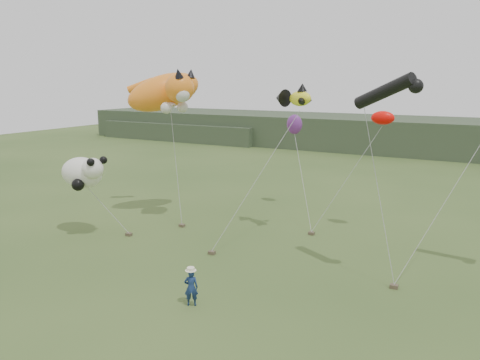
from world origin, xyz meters
name	(u,v)px	position (x,y,z in m)	size (l,w,h in m)	color
ground	(196,287)	(0.00, 0.00, 0.00)	(120.00, 120.00, 0.00)	#385123
headland	(374,134)	(-3.11, 44.69, 1.92)	(90.00, 13.00, 4.00)	#2D3D28
festival_attendant	(191,288)	(0.75, -1.45, 0.73)	(0.53, 0.35, 1.46)	navy
sandbag_anchors	(238,244)	(-0.96, 5.29, 0.08)	(14.71, 5.54, 0.16)	brown
cat_kite	(167,92)	(-7.53, 8.20, 7.85)	(6.17, 5.15, 3.32)	orange
fish_kite	(293,98)	(0.61, 8.63, 7.61)	(2.64, 1.74, 1.28)	yellow
tube_kites	(450,108)	(8.65, 6.21, 7.40)	(7.95, 4.53, 2.69)	black
panda_kite	(83,172)	(-9.38, 2.88, 3.54)	(3.05, 1.97, 1.90)	white
misc_kites	(326,122)	(1.09, 12.93, 6.00)	(7.58, 3.71, 1.91)	#FB0A04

